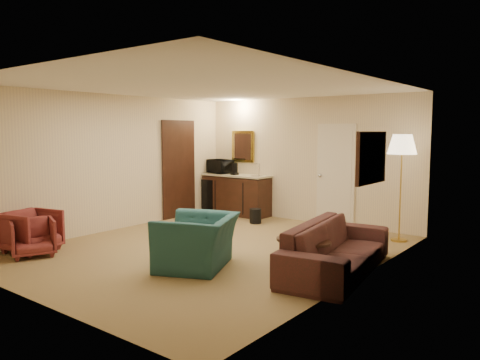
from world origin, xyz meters
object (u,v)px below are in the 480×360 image
at_px(teal_armchair, 197,233).
at_px(rose_chair_near, 33,235).
at_px(waste_bin, 255,216).
at_px(sofa, 337,240).
at_px(rose_chair_far, 32,229).
at_px(floor_lamp, 401,188).
at_px(wetbar_cabinet, 236,194).
at_px(coffee_table, 303,256).
at_px(coffee_maker, 235,169).
at_px(microwave, 220,165).

distance_m(teal_armchair, rose_chair_near, 2.65).
bearing_deg(waste_bin, sofa, -36.08).
relative_size(teal_armchair, rose_chair_near, 1.77).
xyz_separation_m(rose_chair_far, waste_bin, (1.45, 4.03, -0.21)).
bearing_deg(teal_armchair, floor_lamp, 128.57).
bearing_deg(waste_bin, wetbar_cabinet, 149.01).
height_order(wetbar_cabinet, waste_bin, wetbar_cabinet).
height_order(coffee_table, coffee_maker, coffee_maker).
height_order(waste_bin, microwave, microwave).
relative_size(teal_armchair, rose_chair_far, 1.54).
relative_size(sofa, waste_bin, 7.58).
bearing_deg(teal_armchair, rose_chair_near, -89.55).
distance_m(rose_chair_far, microwave, 4.67).
bearing_deg(teal_armchair, waste_bin, 177.26).
relative_size(wetbar_cabinet, coffee_table, 2.07).
xyz_separation_m(teal_armchair, waste_bin, (-1.20, 3.05, -0.34)).
height_order(sofa, rose_chair_far, sofa).
bearing_deg(microwave, sofa, -20.49).
height_order(rose_chair_far, coffee_maker, coffee_maker).
xyz_separation_m(rose_chair_near, coffee_table, (3.70, 1.79, -0.09)).
height_order(wetbar_cabinet, coffee_maker, coffee_maker).
distance_m(rose_chair_near, rose_chair_far, 0.28).
distance_m(teal_armchair, rose_chair_far, 2.83).
height_order(teal_armchair, waste_bin, teal_armchair).
bearing_deg(coffee_table, rose_chair_near, -154.17).
bearing_deg(coffee_maker, coffee_table, -40.59).
bearing_deg(coffee_maker, waste_bin, -27.98).
relative_size(floor_lamp, microwave, 3.22).
height_order(wetbar_cabinet, microwave, microwave).
bearing_deg(waste_bin, floor_lamp, 4.99).
xyz_separation_m(coffee_table, coffee_maker, (-3.42, 2.82, 0.83)).
bearing_deg(teal_armchair, coffee_maker, -173.12).
bearing_deg(sofa, floor_lamp, -9.81).
xyz_separation_m(rose_chair_far, coffee_table, (3.95, 1.67, -0.14)).
bearing_deg(coffee_table, waste_bin, 136.66).
height_order(sofa, floor_lamp, floor_lamp).
bearing_deg(coffee_maker, microwave, 166.85).
height_order(teal_armchair, floor_lamp, floor_lamp).
bearing_deg(microwave, waste_bin, -10.63).
bearing_deg(floor_lamp, microwave, 175.66).
bearing_deg(waste_bin, rose_chair_near, -106.18).
distance_m(sofa, waste_bin, 3.53).
relative_size(waste_bin, microwave, 0.53).
relative_size(wetbar_cabinet, coffee_maker, 6.09).
distance_m(sofa, teal_armchair, 1.92).
bearing_deg(rose_chair_far, sofa, -77.61).
distance_m(wetbar_cabinet, teal_armchair, 4.21).
height_order(sofa, microwave, microwave).
height_order(floor_lamp, microwave, floor_lamp).
distance_m(rose_chair_far, coffee_table, 4.29).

